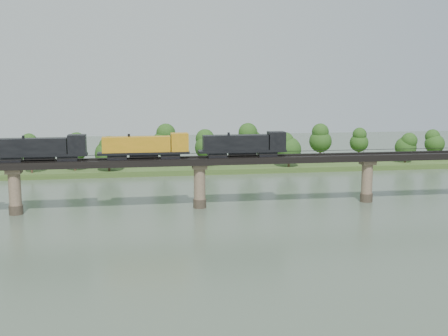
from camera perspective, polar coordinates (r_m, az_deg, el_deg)
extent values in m
plane|color=#3D4D3C|center=(99.32, -0.43, -7.90)|extent=(400.00, 400.00, 0.00)
cube|color=#355020|center=(181.70, -4.51, 0.07)|extent=(300.00, 24.00, 1.60)
cylinder|color=#473A2D|center=(129.58, -20.37, -4.00)|extent=(3.00, 3.00, 2.00)
cylinder|color=#8A715A|center=(128.69, -20.48, -2.04)|extent=(2.60, 2.60, 9.00)
cube|color=#8A715A|center=(128.02, -20.58, -0.29)|extent=(3.20, 3.20, 1.00)
cylinder|color=#473A2D|center=(127.85, -2.48, -3.61)|extent=(3.00, 3.00, 2.00)
cylinder|color=#8A715A|center=(126.94, -2.49, -1.62)|extent=(2.60, 2.60, 9.00)
cube|color=#8A715A|center=(126.27, -2.50, 0.16)|extent=(3.20, 3.20, 1.00)
cylinder|color=#473A2D|center=(138.20, 14.25, -2.92)|extent=(3.00, 3.00, 2.00)
cylinder|color=#8A715A|center=(137.37, 14.32, -1.08)|extent=(2.60, 2.60, 9.00)
cube|color=#8A715A|center=(136.74, 14.39, 0.57)|extent=(3.20, 3.20, 1.00)
cube|color=black|center=(126.08, -2.51, 0.72)|extent=(220.00, 5.00, 1.50)
cube|color=black|center=(125.23, -2.47, 1.05)|extent=(220.00, 0.12, 0.16)
cube|color=black|center=(126.71, -2.55, 1.14)|extent=(220.00, 0.12, 0.16)
cube|color=black|center=(123.52, -2.38, 1.23)|extent=(220.00, 0.10, 0.10)
cube|color=black|center=(128.25, -2.64, 1.52)|extent=(220.00, 0.10, 0.10)
cube|color=black|center=(123.57, -2.38, 1.07)|extent=(0.08, 0.08, 0.70)
cube|color=black|center=(128.29, -2.64, 1.36)|extent=(0.08, 0.08, 0.70)
cylinder|color=#382619|center=(174.75, -18.95, 0.10)|extent=(0.70, 0.70, 3.51)
sphere|color=#1C4112|center=(174.12, -19.03, 1.62)|extent=(6.31, 6.31, 6.31)
sphere|color=#1C4112|center=(173.80, -19.08, 2.58)|extent=(4.73, 4.73, 4.73)
cylinder|color=#382619|center=(175.57, -14.89, 0.30)|extent=(0.70, 0.70, 3.34)
sphere|color=#1C4112|center=(174.97, -14.95, 1.75)|extent=(7.18, 7.18, 7.18)
sphere|color=#1C4112|center=(174.66, -14.99, 2.65)|extent=(5.39, 5.39, 5.39)
cylinder|color=#382619|center=(172.20, -11.59, 0.17)|extent=(0.70, 0.70, 2.83)
sphere|color=#1C4112|center=(171.68, -11.63, 1.41)|extent=(8.26, 8.26, 8.26)
sphere|color=#1C4112|center=(171.39, -11.65, 2.19)|extent=(6.19, 6.19, 6.19)
cylinder|color=#382619|center=(178.66, -6.07, 0.80)|extent=(0.70, 0.70, 3.96)
sphere|color=#1C4112|center=(177.99, -6.10, 2.49)|extent=(8.07, 8.07, 8.07)
sphere|color=#1C4112|center=(177.65, -6.12, 3.55)|extent=(6.05, 6.05, 6.05)
cylinder|color=#382619|center=(178.43, -1.69, 0.72)|extent=(0.70, 0.70, 3.27)
sphere|color=#1C4112|center=(177.86, -1.70, 2.11)|extent=(8.03, 8.03, 8.03)
sphere|color=#1C4112|center=(177.55, -1.70, 2.98)|extent=(6.02, 6.02, 6.02)
cylinder|color=#382619|center=(181.88, 2.68, 0.98)|extent=(0.70, 0.70, 3.92)
sphere|color=#1C4112|center=(181.23, 2.69, 2.62)|extent=(8.29, 8.29, 8.29)
sphere|color=#1C4112|center=(180.89, 2.70, 3.65)|extent=(6.21, 6.21, 6.21)
cylinder|color=#382619|center=(177.85, 6.59, 0.60)|extent=(0.70, 0.70, 3.02)
sphere|color=#1C4112|center=(177.31, 6.61, 1.89)|extent=(7.74, 7.74, 7.74)
sphere|color=#1C4112|center=(177.02, 6.63, 2.70)|extent=(5.80, 5.80, 5.80)
cylinder|color=#382619|center=(189.91, 9.73, 1.18)|extent=(0.70, 0.70, 3.80)
sphere|color=#1C4112|center=(189.30, 9.77, 2.70)|extent=(7.47, 7.47, 7.47)
sphere|color=#1C4112|center=(188.99, 9.79, 3.65)|extent=(5.60, 5.60, 5.60)
cylinder|color=#382619|center=(194.99, 13.51, 1.20)|extent=(0.70, 0.70, 3.38)
sphere|color=#1C4112|center=(194.45, 13.56, 2.52)|extent=(6.23, 6.23, 6.23)
sphere|color=#1C4112|center=(194.16, 13.59, 3.34)|extent=(4.67, 4.67, 4.67)
cylinder|color=#382619|center=(195.57, 17.92, 0.95)|extent=(0.70, 0.70, 2.77)
sphere|color=#1C4112|center=(195.11, 17.97, 2.02)|extent=(7.04, 7.04, 7.04)
sphere|color=#1C4112|center=(194.87, 18.00, 2.69)|extent=(5.28, 5.28, 5.28)
cylinder|color=#382619|center=(206.37, 20.55, 1.23)|extent=(0.70, 0.70, 2.94)
sphere|color=#1C4112|center=(205.91, 20.61, 2.31)|extent=(6.73, 6.73, 6.73)
sphere|color=#1C4112|center=(205.67, 20.65, 2.99)|extent=(5.05, 5.05, 5.05)
cube|color=black|center=(128.63, 4.41, 1.47)|extent=(4.22, 2.53, 1.16)
cube|color=black|center=(126.42, -0.71, 1.36)|extent=(4.22, 2.53, 1.16)
cube|color=black|center=(127.30, 1.87, 1.75)|extent=(20.04, 3.16, 0.53)
cube|color=black|center=(126.78, 1.18, 2.61)|extent=(14.77, 2.85, 3.38)
cube|color=black|center=(128.78, 5.34, 2.81)|extent=(3.80, 3.16, 4.01)
cylinder|color=black|center=(127.38, 1.87, 1.49)|extent=(6.33, 1.48, 1.48)
cube|color=black|center=(125.32, -5.49, 1.25)|extent=(4.22, 2.53, 1.16)
cube|color=black|center=(125.13, -10.80, 1.12)|extent=(4.22, 2.53, 1.16)
cube|color=black|center=(124.99, -8.15, 1.52)|extent=(20.04, 3.16, 0.53)
cube|color=orange|center=(124.74, -8.89, 2.40)|extent=(14.77, 2.85, 3.38)
cube|color=orange|center=(125.10, -4.54, 2.64)|extent=(3.80, 3.16, 4.01)
cylinder|color=black|center=(125.07, -8.14, 1.26)|extent=(6.33, 1.48, 1.48)
cube|color=black|center=(125.88, -15.60, 1.00)|extent=(4.22, 2.53, 1.16)
cube|color=black|center=(127.72, -20.78, 0.85)|extent=(4.22, 2.53, 1.16)
cube|color=black|center=(126.58, -18.22, 1.26)|extent=(20.04, 3.16, 0.53)
cube|color=black|center=(126.60, -18.97, 2.11)|extent=(14.77, 2.85, 3.38)
cube|color=black|center=(125.30, -14.70, 2.38)|extent=(3.80, 3.16, 4.01)
cylinder|color=black|center=(126.65, -18.21, 1.00)|extent=(6.33, 1.48, 1.48)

